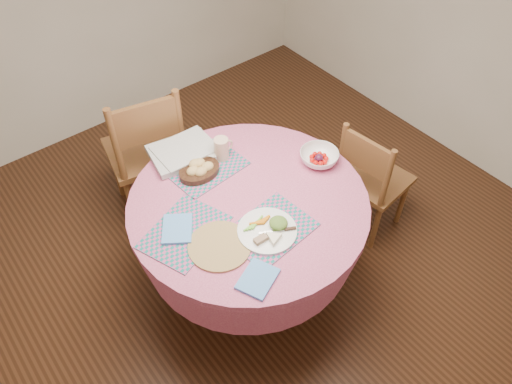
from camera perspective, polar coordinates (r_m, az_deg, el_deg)
ground at (r=3.13m, az=-0.73°, el=-10.27°), size 4.00×4.00×0.00m
room_envelope at (r=1.94m, az=-1.22°, el=18.63°), size 4.01×4.01×2.71m
dining_table at (r=2.69m, az=-0.84°, el=-3.78°), size 1.24×1.24×0.75m
chair_right at (r=3.17m, az=12.95°, el=1.54°), size 0.42×0.44×0.85m
chair_back at (r=3.21m, az=-12.31°, el=4.63°), size 0.55×0.54×1.01m
placemat_front at (r=2.41m, az=1.66°, el=-4.32°), size 0.43×0.34×0.01m
placemat_left at (r=2.43m, az=-8.13°, el=-4.55°), size 0.48×0.42×0.01m
placemat_back at (r=2.72m, az=-5.77°, el=2.89°), size 0.42×0.33×0.01m
wicker_trivet at (r=2.35m, az=-4.18°, el=-6.16°), size 0.30×0.30×0.01m
napkin_near at (r=2.24m, az=0.19°, el=-9.91°), size 0.22×0.20×0.01m
napkin_far at (r=2.43m, az=-8.99°, el=-4.17°), size 0.22×0.23×0.01m
dinner_plate at (r=2.39m, az=1.49°, el=-4.32°), size 0.29×0.29×0.05m
bread_bowl at (r=2.67m, az=-6.51°, el=2.62°), size 0.23×0.23×0.08m
latte_mug at (r=2.72m, az=-3.93°, el=4.99°), size 0.12×0.08×0.13m
fruit_bowl at (r=2.74m, az=7.21°, el=3.96°), size 0.23×0.23×0.07m
newspaper_stack at (r=2.79m, az=-8.39°, el=4.56°), size 0.38×0.33×0.04m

